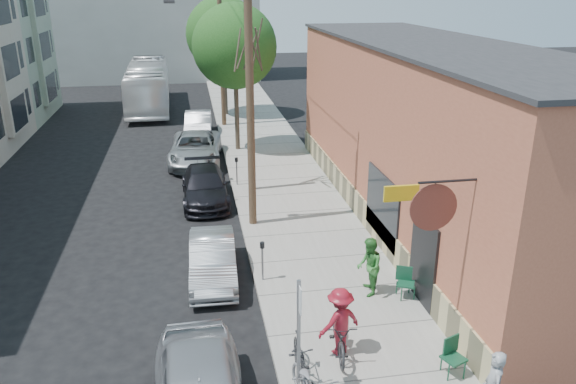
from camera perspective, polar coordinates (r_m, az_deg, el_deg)
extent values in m
plane|color=black|center=(16.33, -10.14, -11.42)|extent=(120.00, 120.00, 0.00)
cube|color=gray|center=(26.59, -1.15, 1.90)|extent=(4.50, 58.00, 0.15)
cube|color=#B05C41|center=(21.43, 14.06, 5.57)|extent=(5.00, 20.00, 6.50)
cube|color=#2B2B2D|center=(20.86, 14.85, 14.35)|extent=(5.20, 20.20, 0.12)
cube|color=tan|center=(21.41, 7.25, -1.61)|extent=(0.10, 20.00, 1.10)
cube|color=black|center=(15.99, 13.58, -7.06)|extent=(0.10, 1.60, 2.60)
cube|color=black|center=(18.82, 9.55, -1.46)|extent=(0.08, 3.00, 2.20)
cylinder|color=brown|center=(12.75, 14.55, -1.54)|extent=(1.10, 0.06, 1.10)
cube|color=gold|center=(15.77, 11.43, -0.12)|extent=(1.00, 0.08, 0.45)
cube|color=#C0B19D|center=(33.59, -27.18, 11.37)|extent=(1.10, 3.20, 7.00)
cube|color=#95A289|center=(41.27, -24.13, 13.13)|extent=(1.10, 3.20, 7.00)
cube|color=#A9A9A4|center=(56.02, -13.03, 17.37)|extent=(18.00, 8.00, 12.00)
cube|color=slate|center=(12.12, 1.09, -14.73)|extent=(0.07, 0.07, 2.80)
cube|color=silver|center=(11.58, 1.12, -10.68)|extent=(0.02, 0.45, 0.60)
cylinder|color=slate|center=(16.87, -2.60, -7.24)|extent=(0.06, 0.06, 1.10)
cylinder|color=black|center=(16.60, -2.63, -5.41)|extent=(0.14, 0.14, 0.18)
cylinder|color=slate|center=(24.81, -5.22, 1.96)|extent=(0.06, 0.06, 1.10)
cylinder|color=black|center=(24.63, -5.26, 3.29)|extent=(0.14, 0.14, 0.18)
cylinder|color=#503A28|center=(19.53, -3.90, 10.43)|extent=(0.28, 0.28, 10.00)
cylinder|color=#503A28|center=(35.08, -6.82, 14.78)|extent=(0.28, 0.28, 10.00)
cylinder|color=#44392C|center=(23.61, -3.90, 6.45)|extent=(0.24, 0.24, 5.38)
cylinder|color=#44392C|center=(29.88, -5.26, 9.08)|extent=(0.24, 0.24, 5.07)
sphere|color=#25571E|center=(29.46, -5.45, 14.53)|extent=(4.31, 4.31, 4.31)
cylinder|color=#44392C|center=(38.47, -6.42, 11.50)|extent=(0.24, 0.24, 4.95)
sphere|color=#25571E|center=(38.15, -6.59, 15.63)|extent=(4.84, 4.84, 4.84)
imported|color=#338034|center=(16.17, 8.23, -7.52)|extent=(0.79, 0.93, 1.71)
imported|color=maroon|center=(13.70, 5.28, -12.95)|extent=(1.26, 0.98, 1.72)
imported|color=black|center=(13.90, 5.23, -14.18)|extent=(0.91, 1.98, 1.01)
imported|color=black|center=(13.15, 1.19, -16.41)|extent=(0.52, 1.66, 0.99)
imported|color=#A3A6AA|center=(17.34, -7.65, -6.81)|extent=(1.48, 3.96, 1.29)
imported|color=black|center=(23.44, -8.44, 0.60)|extent=(1.90, 4.57, 1.32)
imported|color=#9FA4A7|center=(28.60, -9.38, 4.37)|extent=(2.89, 5.52, 1.48)
imported|color=#A4A6AC|center=(33.77, -9.10, 6.80)|extent=(1.72, 4.38, 1.42)
imported|color=white|center=(42.22, -14.01, 10.46)|extent=(3.03, 11.81, 3.27)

